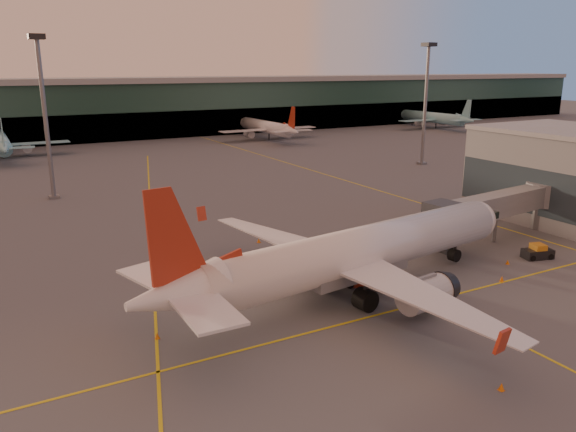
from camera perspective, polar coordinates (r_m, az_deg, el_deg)
ground at (r=47.39m, az=14.18°, el=-11.61°), size 600.00×600.00×0.00m
taxi_markings at (r=80.88m, az=-11.85°, el=-0.28°), size 100.12×173.00×0.01m
terminal at (r=175.12m, az=-19.46°, el=10.19°), size 400.00×20.00×17.60m
gate_building at (r=87.71m, az=26.71°, el=3.83°), size 18.40×22.40×12.60m
mast_west_near at (r=97.03m, az=-23.54°, el=10.23°), size 2.40×2.40×25.60m
mast_east_near at (r=125.54m, az=13.84°, el=11.83°), size 2.40×2.40×25.60m
distant_aircraft_row at (r=150.06m, az=-25.47°, el=5.55°), size 290.00×34.00×13.00m
main_airplane at (r=51.77m, az=6.58°, el=-3.94°), size 42.27×38.26×12.77m
jet_bridge at (r=73.47m, az=21.00°, el=0.97°), size 23.41×5.87×6.18m
catering_truck at (r=55.70m, az=7.50°, el=-4.60°), size 5.68×3.99×4.05m
pushback_tug at (r=68.83m, az=24.04°, el=-3.41°), size 3.56×2.54×1.66m
cone_nose at (r=65.69m, az=21.42°, el=-4.38°), size 0.40×0.40×0.51m
cone_tail at (r=46.46m, az=-13.14°, el=-11.76°), size 0.40×0.40×0.51m
cone_wing_right at (r=41.42m, az=20.87°, el=-15.90°), size 0.43×0.43×0.55m
cone_wing_left at (r=68.59m, az=-2.98°, el=-2.49°), size 0.46×0.46×0.59m
cone_fwd at (r=60.33m, az=20.90°, el=-5.98°), size 0.46×0.46×0.59m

